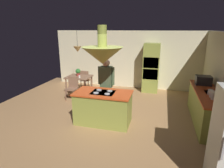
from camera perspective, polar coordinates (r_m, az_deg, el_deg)
name	(u,v)px	position (r m, az deg, el deg)	size (l,w,h in m)	color
ground	(105,119)	(5.79, -2.02, -10.56)	(8.16, 8.16, 0.00)	#AD7F51
wall_back	(127,60)	(8.62, 4.66, 7.38)	(6.80, 0.10, 2.55)	beige
kitchen_island	(103,107)	(5.42, -2.69, -7.10)	(1.60, 0.87, 0.94)	#939E42
counter_run_right	(206,107)	(6.08, 26.56, -6.19)	(0.73, 2.53, 0.92)	#939E42
oven_tower	(151,68)	(8.14, 11.74, 4.78)	(0.66, 0.62, 2.05)	#939E42
dining_table	(79,79)	(7.81, -9.96, 1.49)	(0.96, 0.81, 0.76)	#896148
person_at_island	(106,82)	(5.90, -1.75, 0.48)	(0.53, 0.23, 1.74)	tan
range_hood	(102,54)	(5.01, -2.92, 8.94)	(1.10, 1.10, 1.00)	#939E42
pendant_light_over_table	(78,49)	(7.59, -10.42, 10.40)	(0.32, 0.32, 0.82)	#E0B266
chair_facing_island	(72,87)	(7.30, -11.95, -0.81)	(0.40, 0.40, 0.87)	#896148
chair_by_back_wall	(85,79)	(8.39, -8.14, 1.64)	(0.40, 0.40, 0.87)	#896148
potted_plant_on_table	(78,72)	(7.82, -10.28, 3.64)	(0.20, 0.20, 0.30)	#99382D
cup_on_table	(79,77)	(7.54, -9.86, 2.23)	(0.07, 0.07, 0.09)	white
canister_flour	(214,96)	(5.32, 28.51, -3.19)	(0.12, 0.12, 0.20)	silver
canister_sugar	(212,94)	(5.49, 28.09, -2.71)	(0.12, 0.12, 0.17)	silver
canister_tea	(210,92)	(5.66, 27.70, -2.25)	(0.13, 0.13, 0.15)	silver
microwave_on_counter	(203,80)	(6.60, 26.01, 1.03)	(0.46, 0.36, 0.28)	#232326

